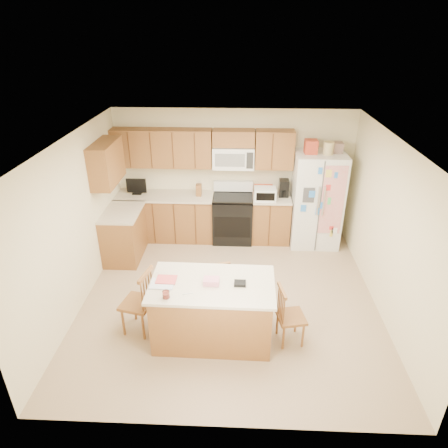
{
  "coord_description": "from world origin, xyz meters",
  "views": [
    {
      "loc": [
        0.14,
        -5.08,
        3.88
      ],
      "look_at": [
        -0.1,
        0.35,
        1.13
      ],
      "focal_mm": 32.0,
      "sensor_mm": 36.0,
      "label": 1
    }
  ],
  "objects_px": {
    "stove": "(233,217)",
    "island": "(213,310)",
    "windsor_chair_right": "(289,317)",
    "windsor_chair_left": "(139,303)",
    "windsor_chair_back": "(216,286)",
    "refrigerator": "(316,199)"
  },
  "relations": [
    {
      "from": "windsor_chair_right",
      "to": "windsor_chair_left",
      "type": "bearing_deg",
      "value": 176.29
    },
    {
      "from": "stove",
      "to": "windsor_chair_left",
      "type": "xyz_separation_m",
      "value": [
        -1.22,
        -2.7,
        -0.01
      ]
    },
    {
      "from": "windsor_chair_back",
      "to": "windsor_chair_left",
      "type": "bearing_deg",
      "value": -153.87
    },
    {
      "from": "windsor_chair_left",
      "to": "windsor_chair_right",
      "type": "xyz_separation_m",
      "value": [
        2.04,
        -0.13,
        -0.05
      ]
    },
    {
      "from": "stove",
      "to": "island",
      "type": "height_order",
      "value": "stove"
    },
    {
      "from": "stove",
      "to": "island",
      "type": "xyz_separation_m",
      "value": [
        -0.2,
        -2.8,
        -0.03
      ]
    },
    {
      "from": "island",
      "to": "windsor_chair_right",
      "type": "relative_size",
      "value": 1.89
    },
    {
      "from": "refrigerator",
      "to": "windsor_chair_right",
      "type": "distance_m",
      "value": 2.92
    },
    {
      "from": "refrigerator",
      "to": "windsor_chair_left",
      "type": "bearing_deg",
      "value": -136.53
    },
    {
      "from": "stove",
      "to": "island",
      "type": "bearing_deg",
      "value": -94.11
    },
    {
      "from": "windsor_chair_left",
      "to": "windsor_chair_right",
      "type": "bearing_deg",
      "value": -3.71
    },
    {
      "from": "refrigerator",
      "to": "windsor_chair_left",
      "type": "xyz_separation_m",
      "value": [
        -2.79,
        -2.64,
        -0.46
      ]
    },
    {
      "from": "refrigerator",
      "to": "windsor_chair_left",
      "type": "height_order",
      "value": "refrigerator"
    },
    {
      "from": "windsor_chair_back",
      "to": "stove",
      "type": "bearing_deg",
      "value": 85.0
    },
    {
      "from": "refrigerator",
      "to": "windsor_chair_back",
      "type": "xyz_separation_m",
      "value": [
        -1.76,
        -2.14,
        -0.51
      ]
    },
    {
      "from": "refrigerator",
      "to": "windsor_chair_right",
      "type": "bearing_deg",
      "value": -105.15
    },
    {
      "from": "island",
      "to": "windsor_chair_right",
      "type": "height_order",
      "value": "island"
    },
    {
      "from": "windsor_chair_back",
      "to": "windsor_chair_right",
      "type": "distance_m",
      "value": 1.19
    },
    {
      "from": "island",
      "to": "windsor_chair_back",
      "type": "distance_m",
      "value": 0.6
    },
    {
      "from": "windsor_chair_left",
      "to": "windsor_chair_back",
      "type": "bearing_deg",
      "value": 26.13
    },
    {
      "from": "stove",
      "to": "windsor_chair_right",
      "type": "xyz_separation_m",
      "value": [
        0.82,
        -2.84,
        -0.07
      ]
    },
    {
      "from": "windsor_chair_back",
      "to": "windsor_chair_right",
      "type": "relative_size",
      "value": 1.02
    }
  ]
}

